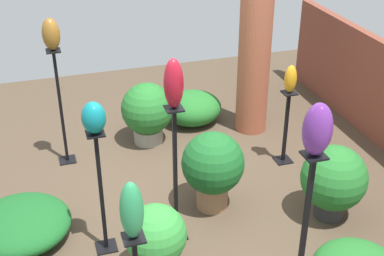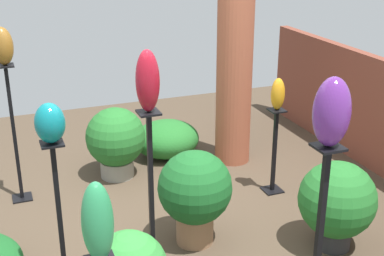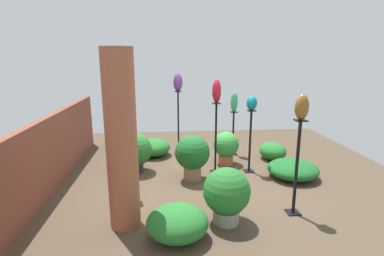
{
  "view_description": "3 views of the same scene",
  "coord_description": "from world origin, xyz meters",
  "views": [
    {
      "loc": [
        4.51,
        -1.36,
        3.53
      ],
      "look_at": [
        -0.24,
        0.12,
        0.8
      ],
      "focal_mm": 50.0,
      "sensor_mm": 36.0,
      "label": 1
    },
    {
      "loc": [
        3.99,
        -1.29,
        2.73
      ],
      "look_at": [
        -0.05,
        0.27,
        1.05
      ],
      "focal_mm": 50.0,
      "sensor_mm": 36.0,
      "label": 2
    },
    {
      "loc": [
        -5.27,
        0.73,
        2.3
      ],
      "look_at": [
        0.09,
        0.25,
        1.03
      ],
      "focal_mm": 28.0,
      "sensor_mm": 36.0,
      "label": 3
    }
  ],
  "objects": [
    {
      "name": "potted_plant_mid_left",
      "position": [
        0.62,
        1.36,
        0.45
      ],
      "size": [
        0.68,
        0.68,
        0.81
      ],
      "color": "#2D2D33",
      "rests_on": "ground"
    },
    {
      "name": "art_vase_violet",
      "position": [
        1.68,
        0.43,
        1.74
      ],
      "size": [
        0.2,
        0.22,
        0.41
      ],
      "primitive_type": "ellipsoid",
      "color": "#6B2D8C",
      "rests_on": "pedestal_violet"
    },
    {
      "name": "potted_plant_front_left",
      "position": [
        -1.46,
        -0.1,
        0.45
      ],
      "size": [
        0.67,
        0.67,
        0.81
      ],
      "color": "gray",
      "rests_on": "ground"
    },
    {
      "name": "pedestal_amber",
      "position": [
        -0.51,
        1.38,
        0.42
      ],
      "size": [
        0.2,
        0.2,
        0.93
      ],
      "color": "black",
      "rests_on": "ground"
    },
    {
      "name": "brick_pillar",
      "position": [
        -1.41,
        1.32,
        1.22
      ],
      "size": [
        0.42,
        0.42,
        2.43
      ],
      "primitive_type": "cylinder",
      "color": "#9E5138",
      "rests_on": "ground"
    },
    {
      "name": "foliage_bed_center",
      "position": [
        0.04,
        -1.73,
        0.17
      ],
      "size": [
        0.98,
        0.98,
        0.34
      ],
      "primitive_type": "ellipsoid",
      "color": "#195923",
      "rests_on": "ground"
    },
    {
      "name": "ground_plane",
      "position": [
        0.0,
        0.0,
        0.0
      ],
      "size": [
        8.0,
        8.0,
        0.0
      ],
      "primitive_type": "plane",
      "color": "#4C3D2D"
    },
    {
      "name": "art_vase_jade",
      "position": [
        1.59,
        -0.88,
        1.28
      ],
      "size": [
        0.16,
        0.17,
        0.46
      ],
      "primitive_type": "ellipsoid",
      "color": "#2D9356",
      "rests_on": "pedestal_jade"
    },
    {
      "name": "art_vase_teal",
      "position": [
        0.43,
        -0.97,
        1.43
      ],
      "size": [
        0.21,
        0.21,
        0.29
      ],
      "primitive_type": "ellipsoid",
      "color": "#0F727A",
      "rests_on": "pedestal_teal"
    },
    {
      "name": "art_vase_ruby",
      "position": [
        0.46,
        -0.27,
        1.67
      ],
      "size": [
        0.17,
        0.18,
        0.46
      ],
      "primitive_type": "ellipsoid",
      "color": "maroon",
      "rests_on": "pedestal_ruby"
    },
    {
      "name": "pedestal_bronze",
      "position": [
        -1.3,
        -1.17,
        0.67
      ],
      "size": [
        0.2,
        0.2,
        1.44
      ],
      "color": "black",
      "rests_on": "ground"
    },
    {
      "name": "art_vase_bronze",
      "position": [
        -1.3,
        -1.17,
        1.63
      ],
      "size": [
        0.18,
        0.2,
        0.37
      ],
      "primitive_type": "ellipsoid",
      "color": "brown",
      "rests_on": "pedestal_bronze"
    },
    {
      "name": "pedestal_ruby",
      "position": [
        0.46,
        -0.27,
        0.66
      ],
      "size": [
        0.2,
        0.2,
        1.43
      ],
      "color": "black",
      "rests_on": "ground"
    },
    {
      "name": "art_vase_amber",
      "position": [
        -0.51,
        1.38,
        1.1
      ],
      "size": [
        0.13,
        0.15,
        0.33
      ],
      "primitive_type": "ellipsoid",
      "color": "orange",
      "rests_on": "pedestal_amber"
    },
    {
      "name": "pedestal_violet",
      "position": [
        1.68,
        0.43,
        0.72
      ],
      "size": [
        0.2,
        0.2,
        1.54
      ],
      "color": "black",
      "rests_on": "ground"
    },
    {
      "name": "foliage_bed_east",
      "position": [
        -1.8,
        0.61,
        0.22
      ],
      "size": [
        0.74,
        0.81,
        0.45
      ],
      "primitive_type": "ellipsoid",
      "color": "#236B28",
      "rests_on": "ground"
    },
    {
      "name": "pedestal_teal",
      "position": [
        0.43,
        -0.97,
        0.59
      ],
      "size": [
        0.2,
        0.2,
        1.28
      ],
      "color": "black",
      "rests_on": "ground"
    },
    {
      "name": "potted_plant_front_right",
      "position": [
        0.91,
        -0.58,
        0.41
      ],
      "size": [
        0.56,
        0.56,
        0.73
      ],
      "color": "#B25B38",
      "rests_on": "ground"
    },
    {
      "name": "potted_plant_mid_right",
      "position": [
        0.1,
        0.24,
        0.51
      ],
      "size": [
        0.66,
        0.66,
        0.88
      ],
      "color": "#936B4C",
      "rests_on": "ground"
    }
  ]
}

